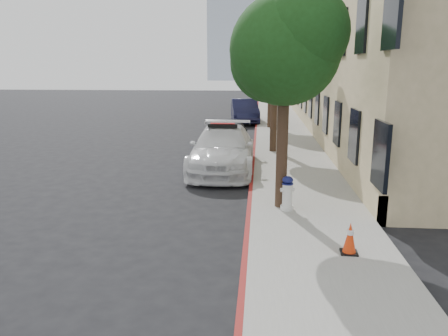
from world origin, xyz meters
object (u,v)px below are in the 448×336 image
object	(u,v)px
police_car	(223,149)
fire_hydrant	(287,193)
parked_car_far	(245,111)
traffic_cone	(350,238)
parked_car_mid	(231,133)

from	to	relation	value
police_car	fire_hydrant	xyz separation A→B (m)	(2.13, -4.97, -0.23)
parked_car_far	fire_hydrant	xyz separation A→B (m)	(1.86, -19.58, -0.23)
parked_car_far	traffic_cone	distance (m)	22.46
police_car	fire_hydrant	size ratio (longest dim) A/B	6.27
police_car	parked_car_mid	xyz separation A→B (m)	(-0.04, 5.16, -0.15)
police_car	parked_car_far	bearing A→B (deg)	88.51
police_car	traffic_cone	size ratio (longest dim) A/B	8.67
traffic_cone	fire_hydrant	bearing A→B (deg)	112.25
police_car	traffic_cone	xyz separation A→B (m)	(3.23, -7.66, -0.35)
parked_car_mid	traffic_cone	world-z (taller)	parked_car_mid
parked_car_mid	traffic_cone	xyz separation A→B (m)	(3.27, -12.83, -0.20)
parked_car_far	traffic_cone	size ratio (longest dim) A/B	7.59
parked_car_far	fire_hydrant	size ratio (longest dim) A/B	5.49
fire_hydrant	parked_car_far	bearing A→B (deg)	82.47
fire_hydrant	traffic_cone	xyz separation A→B (m)	(1.10, -2.69, -0.12)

